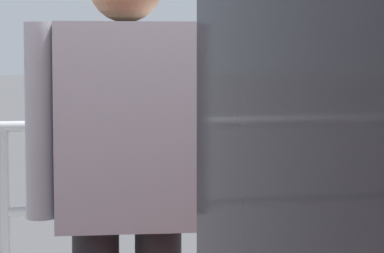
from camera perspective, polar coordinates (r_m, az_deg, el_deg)
parking_meter at (r=3.02m, az=9.09°, el=-3.54°), size 0.17×0.18×1.38m
pedestrian_at_meter at (r=2.87m, az=-4.19°, el=-3.63°), size 0.67×0.50×1.76m
background_railing at (r=5.07m, az=-1.41°, el=-3.00°), size 24.06×0.06×1.07m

